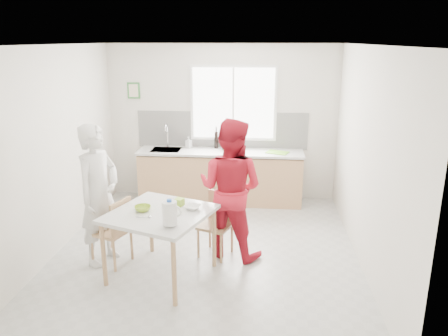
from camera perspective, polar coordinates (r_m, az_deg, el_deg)
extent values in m
plane|color=#B7B7B2|center=(6.01, -2.32, -10.91)|extent=(4.50, 4.50, 0.00)
plane|color=silver|center=(7.70, -0.27, 5.91)|extent=(4.00, 0.00, 4.00)
plane|color=silver|center=(3.43, -7.48, -8.03)|extent=(4.00, 0.00, 4.00)
plane|color=silver|center=(6.11, -21.42, 1.96)|extent=(0.00, 4.50, 4.50)
plane|color=silver|center=(5.62, 18.17, 1.08)|extent=(0.00, 4.50, 4.50)
plane|color=white|center=(5.34, -2.67, 15.79)|extent=(4.50, 4.50, 0.00)
cube|color=white|center=(7.62, 1.23, 8.46)|extent=(1.50, 0.03, 1.30)
cube|color=white|center=(7.60, 1.22, 8.44)|extent=(1.40, 0.02, 1.20)
cube|color=white|center=(7.59, 1.22, 8.43)|extent=(0.03, 0.03, 1.20)
cube|color=white|center=(7.72, -0.27, 4.99)|extent=(3.00, 0.02, 0.65)
cube|color=#3B813D|center=(7.90, -11.71, 9.88)|extent=(0.22, 0.02, 0.28)
cube|color=beige|center=(7.89, -11.73, 9.87)|extent=(0.16, 0.01, 0.22)
cube|color=tan|center=(7.64, -0.47, -1.30)|extent=(2.80, 0.60, 0.86)
cube|color=#3F3326|center=(7.76, -0.47, -3.97)|extent=(2.80, 0.54, 0.10)
cube|color=silver|center=(7.51, -0.48, 2.12)|extent=(2.84, 0.64, 0.04)
cube|color=#A5A5AA|center=(7.66, -7.58, 2.29)|extent=(0.50, 0.40, 0.03)
cylinder|color=silver|center=(7.76, -7.38, 3.98)|extent=(0.02, 0.02, 0.36)
torus|color=silver|center=(7.66, -7.54, 5.18)|extent=(0.02, 0.18, 0.18)
cube|color=silver|center=(5.18, -8.40, -5.94)|extent=(1.38, 1.38, 0.04)
cylinder|color=tan|center=(5.28, -15.44, -10.98)|extent=(0.05, 0.05, 0.76)
cylinder|color=tan|center=(5.95, -9.53, -7.38)|extent=(0.05, 0.05, 0.76)
cylinder|color=tan|center=(4.77, -6.53, -13.57)|extent=(0.05, 0.05, 0.76)
cylinder|color=tan|center=(5.50, -1.30, -9.19)|extent=(0.05, 0.05, 0.76)
cube|color=tan|center=(5.75, -14.56, -8.01)|extent=(0.52, 0.52, 0.04)
cube|color=tan|center=(5.55, -13.26, -6.22)|extent=(0.16, 0.37, 0.42)
cylinder|color=tan|center=(6.06, -14.63, -9.03)|extent=(0.03, 0.03, 0.41)
cylinder|color=tan|center=(5.83, -16.83, -10.28)|extent=(0.03, 0.03, 0.41)
cylinder|color=tan|center=(5.86, -11.98, -9.76)|extent=(0.03, 0.03, 0.41)
cylinder|color=tan|center=(5.62, -14.14, -11.11)|extent=(0.03, 0.03, 0.41)
cube|color=tan|center=(5.76, -1.15, -7.56)|extent=(0.50, 0.50, 0.04)
cube|color=tan|center=(5.82, -0.39, -4.93)|extent=(0.36, 0.15, 0.41)
cylinder|color=tan|center=(5.79, -3.38, -9.84)|extent=(0.03, 0.03, 0.40)
cylinder|color=tan|center=(5.65, -0.37, -10.49)|extent=(0.03, 0.03, 0.40)
cylinder|color=tan|center=(6.06, -1.86, -8.58)|extent=(0.03, 0.03, 0.40)
cylinder|color=tan|center=(5.92, 1.05, -9.17)|extent=(0.03, 0.03, 0.40)
imported|color=silver|center=(5.66, -16.02, -3.41)|extent=(0.63, 0.76, 1.80)
imported|color=red|center=(5.62, 0.84, -2.73)|extent=(1.07, 0.96, 1.83)
imported|color=#92B72A|center=(5.23, -10.56, -5.21)|extent=(0.25, 0.25, 0.06)
imported|color=white|center=(5.21, -4.14, -5.12)|extent=(0.25, 0.25, 0.05)
cylinder|color=white|center=(4.73, -7.12, -5.85)|extent=(0.16, 0.16, 0.26)
cylinder|color=blue|center=(4.68, -7.18, -4.27)|extent=(0.05, 0.05, 0.03)
torus|color=white|center=(4.71, -6.16, -5.65)|extent=(0.12, 0.07, 0.12)
cube|color=#8EC12C|center=(5.32, -5.87, -4.45)|extent=(0.13, 0.13, 0.09)
cylinder|color=#A5A5AA|center=(5.04, -10.56, -6.29)|extent=(0.16, 0.01, 0.01)
cube|color=#6EBC2B|center=(7.43, 7.00, 2.04)|extent=(0.42, 0.37, 0.01)
cylinder|color=black|center=(7.54, 0.03, 3.58)|extent=(0.07, 0.07, 0.32)
cylinder|color=black|center=(7.66, -1.01, 3.71)|extent=(0.07, 0.07, 0.30)
cylinder|color=brown|center=(7.49, 0.12, 2.86)|extent=(0.06, 0.06, 0.16)
imported|color=#999999|center=(7.72, -4.63, 3.38)|extent=(0.12, 0.12, 0.20)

